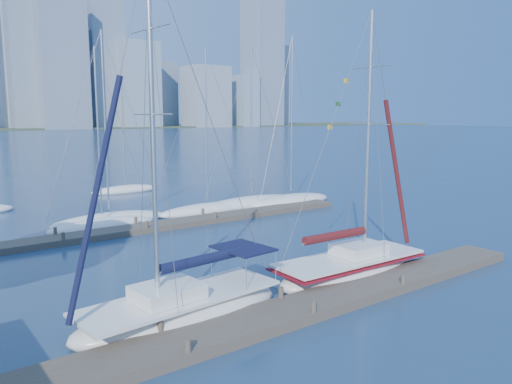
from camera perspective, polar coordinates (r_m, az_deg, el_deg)
ground at (r=18.88m, az=4.65°, el=-13.81°), size 700.00×700.00×0.00m
near_dock at (r=18.80m, az=4.66°, el=-13.25°), size 26.00×2.00×0.40m
far_dock at (r=32.83m, az=-11.38°, el=-3.88°), size 30.00×1.80×0.36m
sailboat_navy at (r=18.10m, az=-8.56°, el=-11.33°), size 8.22×3.35×13.01m
sailboat_maroon at (r=23.04m, az=10.71°, el=-7.20°), size 8.04×2.85×12.27m
bg_boat_1 at (r=33.74m, az=-17.15°, el=-3.64°), size 7.20×2.78×11.78m
bg_boat_2 at (r=35.14m, az=-16.40°, el=-3.10°), size 8.22×3.54×13.05m
bg_boat_3 at (r=37.91m, az=-5.55°, el=-1.97°), size 8.35×4.42×12.36m
bg_boat_4 at (r=40.26m, az=-0.52°, el=-1.27°), size 9.55×3.30×13.00m
bg_boat_5 at (r=41.39m, az=4.01°, el=-0.99°), size 8.41×4.37×13.92m
bg_boat_7 at (r=49.40m, az=-14.68°, el=0.25°), size 6.81×2.42×11.23m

